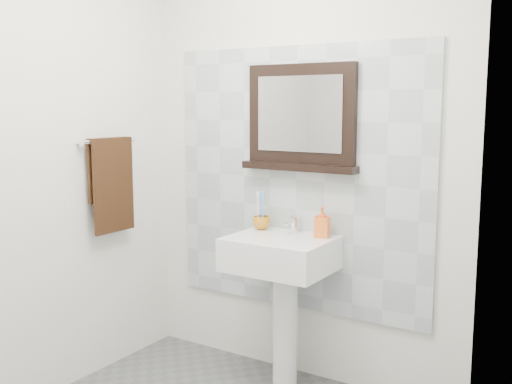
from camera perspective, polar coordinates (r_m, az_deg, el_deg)
back_wall at (r=3.42m, az=4.05°, el=2.86°), size 2.00×0.01×2.50m
left_wall at (r=3.25m, az=-21.59°, el=2.02°), size 0.01×2.20×2.50m
right_wall at (r=2.02m, az=14.19°, el=-1.12°), size 0.01×2.20×2.50m
splashback at (r=3.42m, az=3.94°, el=1.17°), size 1.60×0.02×1.50m
pedestal_sink at (r=3.31m, az=2.43°, el=-7.40°), size 0.55×0.44×0.96m
toothbrush_cup at (r=3.45m, az=0.52°, el=-2.95°), size 0.10×0.10×0.08m
toothbrushes at (r=3.44m, az=0.51°, el=-1.56°), size 0.05×0.04×0.21m
soap_dispenser at (r=3.27m, az=6.32°, el=-2.85°), size 0.09×0.09×0.17m
framed_mirror at (r=3.35m, az=4.32°, el=6.84°), size 0.69×0.11×0.59m
towel_bar at (r=3.56m, az=-13.81°, el=4.72°), size 0.07×0.40×0.03m
hand_towel at (r=3.57m, az=-13.62°, el=1.35°), size 0.06×0.30×0.55m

